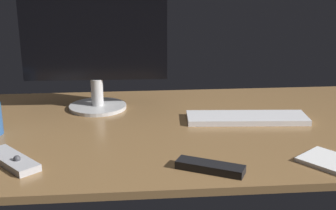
% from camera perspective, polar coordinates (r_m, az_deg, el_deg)
% --- Properties ---
extents(desk, '(1.40, 0.84, 0.02)m').
position_cam_1_polar(desk, '(1.41, 2.37, -2.97)').
color(desk, olive).
rests_on(desk, ground).
extents(monitor, '(0.48, 0.20, 0.50)m').
position_cam_1_polar(monitor, '(1.53, -9.36, 9.29)').
color(monitor, silver).
rests_on(monitor, desk).
extents(keyboard, '(0.39, 0.14, 0.02)m').
position_cam_1_polar(keyboard, '(1.46, 9.97, -1.63)').
color(keyboard, white).
rests_on(keyboard, desk).
extents(media_remote, '(0.16, 0.18, 0.03)m').
position_cam_1_polar(media_remote, '(1.20, -19.17, -6.62)').
color(media_remote, '#B7B7BC').
rests_on(media_remote, desk).
extents(tv_remote, '(0.17, 0.12, 0.02)m').
position_cam_1_polar(tv_remote, '(1.10, 5.37, -7.84)').
color(tv_remote, black).
rests_on(tv_remote, desk).
extents(notepad, '(0.17, 0.17, 0.01)m').
position_cam_1_polar(notepad, '(1.21, 19.83, -6.71)').
color(notepad, white).
rests_on(notepad, desk).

